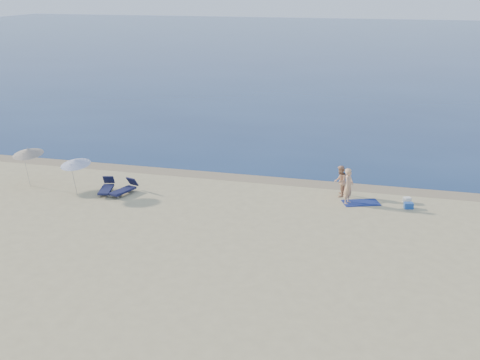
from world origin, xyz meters
name	(u,v)px	position (x,y,z in m)	size (l,w,h in m)	color
sea	(366,45)	(0.00, 100.00, 0.00)	(240.00, 160.00, 0.01)	#0C224A
wet_sand_strip	(280,181)	(0.00, 19.40, 0.00)	(240.00, 1.60, 0.00)	#847254
person_left	(349,186)	(4.23, 16.56, 0.97)	(0.71, 0.46, 1.94)	tan
person_right	(340,181)	(3.69, 17.61, 0.87)	(0.84, 0.66, 1.73)	tan
beach_towel	(361,203)	(4.92, 16.79, 0.02)	(1.91, 1.06, 0.03)	#101B53
white_bag	(407,200)	(7.29, 17.42, 0.16)	(0.37, 0.32, 0.32)	silver
blue_cooler	(409,206)	(7.37, 16.62, 0.16)	(0.45, 0.32, 0.32)	#1D499D
umbrella_near	(75,162)	(-10.43, 14.20, 1.86)	(2.04, 2.06, 2.18)	silver
umbrella_far	(28,152)	(-13.81, 14.89, 2.03)	(1.92, 1.95, 2.36)	silver
lounger_left	(107,188)	(-8.99, 14.83, 0.29)	(1.04, 1.92, 0.81)	#15183A
lounger_right	(124,189)	(-7.91, 14.85, 0.30)	(1.10, 1.93, 0.81)	#141638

